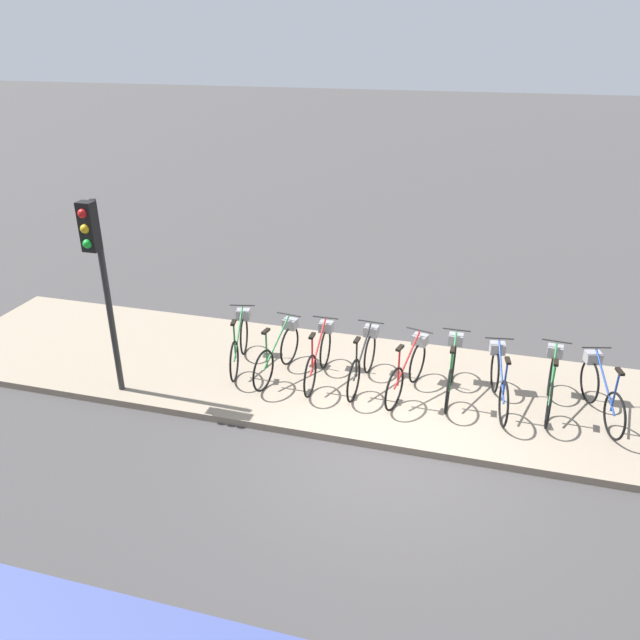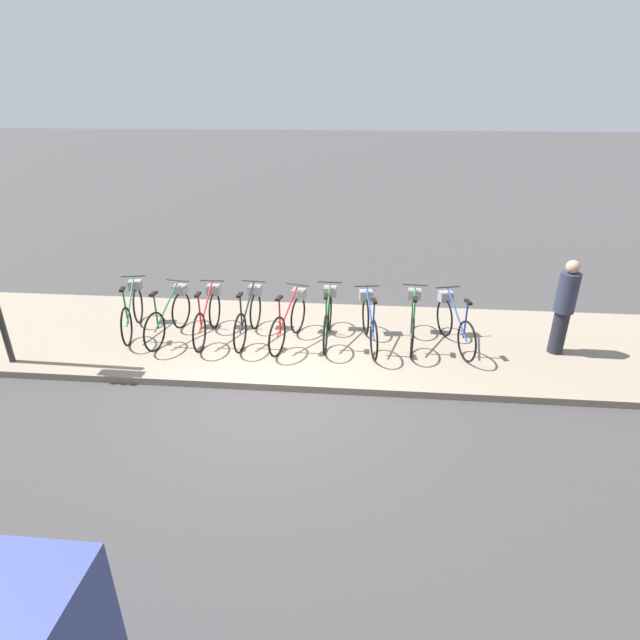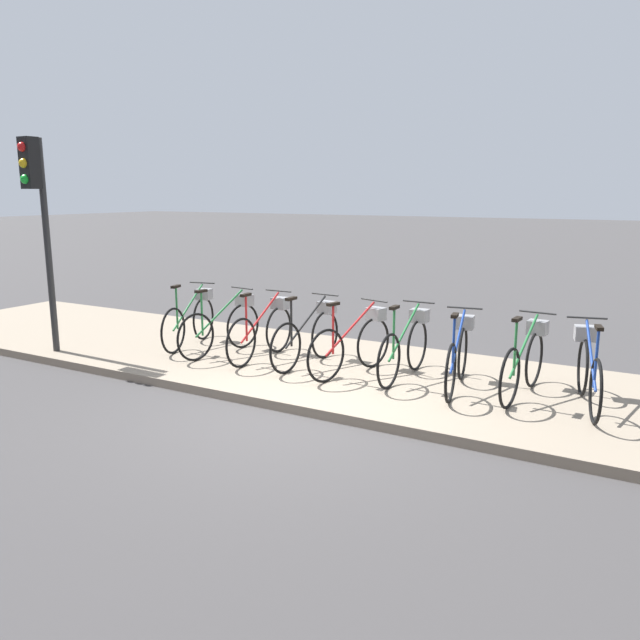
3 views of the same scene
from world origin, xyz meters
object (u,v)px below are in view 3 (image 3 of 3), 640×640
(parked_bicycle_0, at_px, (191,318))
(parked_bicycle_2, at_px, (264,329))
(parked_bicycle_7, at_px, (525,359))
(traffic_light, at_px, (37,200))
(parked_bicycle_8, at_px, (588,368))
(parked_bicycle_3, at_px, (310,334))
(parked_bicycle_6, at_px, (458,354))
(parked_bicycle_1, at_px, (224,324))
(parked_bicycle_5, at_px, (406,344))
(parked_bicycle_4, at_px, (355,341))

(parked_bicycle_0, relative_size, parked_bicycle_2, 0.98)
(parked_bicycle_7, height_order, traffic_light, traffic_light)
(parked_bicycle_0, xyz_separation_m, parked_bicycle_8, (6.05, -0.05, 0.00))
(parked_bicycle_3, bearing_deg, parked_bicycle_6, -1.63)
(parked_bicycle_1, height_order, traffic_light, traffic_light)
(parked_bicycle_7, distance_m, traffic_light, 7.36)
(parked_bicycle_8, bearing_deg, traffic_light, -169.38)
(parked_bicycle_2, relative_size, parked_bicycle_5, 1.00)
(parked_bicycle_1, xyz_separation_m, parked_bicycle_8, (5.25, 0.12, 0.00))
(parked_bicycle_0, relative_size, parked_bicycle_7, 0.98)
(parked_bicycle_6, bearing_deg, traffic_light, -167.59)
(parked_bicycle_0, relative_size, parked_bicycle_1, 0.99)
(parked_bicycle_4, bearing_deg, parked_bicycle_1, 179.81)
(parked_bicycle_4, distance_m, traffic_light, 5.24)
(parked_bicycle_6, distance_m, parked_bicycle_8, 1.53)
(parked_bicycle_6, relative_size, parked_bicycle_7, 0.99)
(parked_bicycle_0, distance_m, parked_bicycle_6, 4.53)
(parked_bicycle_5, bearing_deg, parked_bicycle_0, -179.94)
(parked_bicycle_2, distance_m, parked_bicycle_5, 2.25)
(parked_bicycle_1, bearing_deg, parked_bicycle_8, 1.26)
(parked_bicycle_7, relative_size, traffic_light, 0.53)
(parked_bicycle_0, distance_m, parked_bicycle_2, 1.52)
(parked_bicycle_0, relative_size, parked_bicycle_4, 1.01)
(parked_bicycle_4, relative_size, parked_bicycle_8, 1.00)
(parked_bicycle_7, height_order, parked_bicycle_8, same)
(parked_bicycle_3, bearing_deg, parked_bicycle_4, -7.24)
(parked_bicycle_3, distance_m, parked_bicycle_6, 2.24)
(parked_bicycle_1, height_order, parked_bicycle_5, same)
(parked_bicycle_7, bearing_deg, parked_bicycle_4, -175.61)
(parked_bicycle_2, distance_m, parked_bicycle_6, 3.00)
(parked_bicycle_4, xyz_separation_m, traffic_light, (-4.70, -1.32, 1.90))
(parked_bicycle_6, height_order, traffic_light, traffic_light)
(parked_bicycle_5, bearing_deg, parked_bicycle_4, -166.08)
(parked_bicycle_4, height_order, parked_bicycle_6, same)
(parked_bicycle_8, height_order, traffic_light, traffic_light)
(parked_bicycle_7, bearing_deg, parked_bicycle_1, -177.90)
(parked_bicycle_3, xyz_separation_m, parked_bicycle_6, (2.24, -0.06, 0.00))
(parked_bicycle_1, relative_size, parked_bicycle_3, 0.99)
(parked_bicycle_0, bearing_deg, parked_bicycle_8, -0.43)
(parked_bicycle_0, xyz_separation_m, parked_bicycle_2, (1.52, -0.11, 0.00))
(parked_bicycle_7, bearing_deg, traffic_light, -167.90)
(parked_bicycle_0, xyz_separation_m, parked_bicycle_6, (4.53, -0.13, 0.00))
(parked_bicycle_7, bearing_deg, parked_bicycle_6, -170.32)
(parked_bicycle_5, distance_m, traffic_light, 5.91)
(parked_bicycle_6, bearing_deg, parked_bicycle_5, 169.87)
(parked_bicycle_0, height_order, parked_bicycle_6, same)
(parked_bicycle_3, xyz_separation_m, traffic_light, (-3.91, -1.42, 1.90))
(parked_bicycle_0, xyz_separation_m, parked_bicycle_4, (3.07, -0.17, 0.00))
(parked_bicycle_3, relative_size, parked_bicycle_5, 1.00)
(parked_bicycle_0, relative_size, traffic_light, 0.52)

